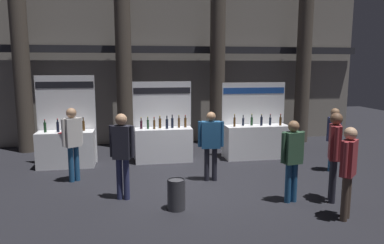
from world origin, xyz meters
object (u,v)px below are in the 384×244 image
(visitor_2, at_px, (348,166))
(visitor_3, at_px, (73,138))
(trash_bin, at_px, (176,194))
(exhibitor_booth_1, at_px, (164,141))
(visitor_5, at_px, (211,140))
(exhibitor_booth_0, at_px, (66,145))
(exhibitor_booth_2, at_px, (256,138))
(visitor_6, at_px, (334,149))
(visitor_7, at_px, (122,149))
(visitor_0, at_px, (292,155))
(visitor_1, at_px, (334,135))

(visitor_2, relative_size, visitor_3, 0.95)
(trash_bin, distance_m, visitor_2, 3.17)
(visitor_2, bearing_deg, exhibitor_booth_1, -100.46)
(trash_bin, height_order, visitor_5, visitor_5)
(exhibitor_booth_0, height_order, exhibitor_booth_1, exhibitor_booth_0)
(visitor_3, bearing_deg, exhibitor_booth_1, -0.52)
(exhibitor_booth_0, relative_size, exhibitor_booth_2, 1.11)
(visitor_6, bearing_deg, visitor_7, -75.86)
(visitor_0, bearing_deg, exhibitor_booth_0, 134.96)
(trash_bin, bearing_deg, visitor_5, 57.23)
(exhibitor_booth_0, relative_size, trash_bin, 4.10)
(exhibitor_booth_2, xyz_separation_m, visitor_2, (0.11, -4.45, 0.41))
(trash_bin, bearing_deg, visitor_7, 145.01)
(visitor_0, height_order, visitor_6, visitor_6)
(trash_bin, bearing_deg, exhibitor_booth_2, 50.95)
(visitor_2, xyz_separation_m, visitor_5, (-1.91, 2.56, 0.01))
(visitor_5, distance_m, visitor_6, 2.75)
(exhibitor_booth_0, xyz_separation_m, exhibitor_booth_2, (5.43, 0.02, -0.02))
(visitor_0, xyz_separation_m, visitor_1, (2.02, 1.87, -0.02))
(exhibitor_booth_0, relative_size, visitor_0, 1.48)
(exhibitor_booth_1, bearing_deg, exhibitor_booth_0, -177.33)
(visitor_0, bearing_deg, visitor_3, 145.29)
(exhibitor_booth_0, height_order, visitor_3, exhibitor_booth_0)
(trash_bin, relative_size, visitor_2, 0.36)
(trash_bin, relative_size, visitor_0, 0.36)
(visitor_6, bearing_deg, visitor_2, 9.74)
(visitor_3, xyz_separation_m, visitor_7, (1.18, -1.38, 0.01))
(visitor_1, distance_m, visitor_2, 3.15)
(visitor_2, bearing_deg, visitor_7, -65.43)
(exhibitor_booth_0, distance_m, trash_bin, 4.35)
(exhibitor_booth_0, xyz_separation_m, visitor_7, (1.58, -2.76, 0.46))
(visitor_3, bearing_deg, visitor_5, -42.69)
(trash_bin, distance_m, visitor_5, 2.03)
(visitor_1, bearing_deg, exhibitor_booth_0, 138.49)
(trash_bin, height_order, visitor_0, visitor_0)
(trash_bin, xyz_separation_m, visitor_2, (2.95, -0.95, 0.69))
(visitor_0, xyz_separation_m, visitor_2, (0.61, -0.94, 0.00))
(visitor_2, xyz_separation_m, visitor_3, (-5.14, 3.05, 0.06))
(trash_bin, distance_m, visitor_3, 3.13)
(trash_bin, distance_m, visitor_7, 1.46)
(visitor_6, bearing_deg, visitor_0, -71.92)
(visitor_5, bearing_deg, exhibitor_booth_0, -19.41)
(exhibitor_booth_0, distance_m, exhibitor_booth_1, 2.68)
(exhibitor_booth_0, bearing_deg, exhibitor_booth_2, 0.26)
(exhibitor_booth_0, height_order, visitor_5, exhibitor_booth_0)
(visitor_7, bearing_deg, exhibitor_booth_1, -93.54)
(exhibitor_booth_2, bearing_deg, trash_bin, -129.05)
(trash_bin, height_order, visitor_1, visitor_1)
(visitor_0, bearing_deg, exhibitor_booth_1, 112.22)
(visitor_1, relative_size, visitor_6, 0.91)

